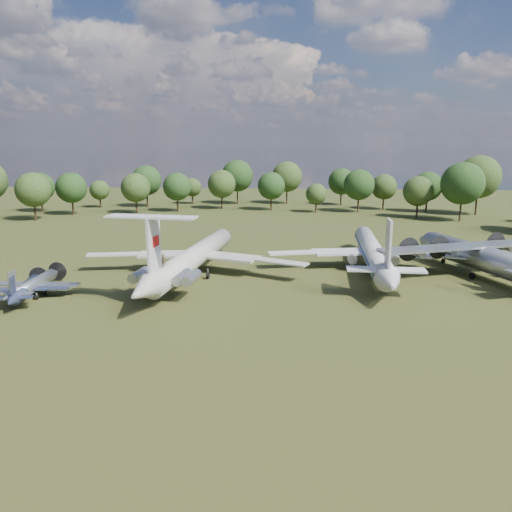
# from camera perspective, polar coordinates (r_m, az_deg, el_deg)

# --- Properties ---
(ground) EXTENTS (300.00, 300.00, 0.00)m
(ground) POSITION_cam_1_polar(r_m,az_deg,el_deg) (71.78, -4.63, -3.04)
(ground) COLOR #213812
(ground) RESTS_ON ground
(il62_airliner) EXTENTS (39.49, 48.53, 4.39)m
(il62_airliner) POSITION_cam_1_polar(r_m,az_deg,el_deg) (75.55, -7.05, -0.56)
(il62_airliner) COLOR #B9B9B4
(il62_airliner) RESTS_ON ground
(tu104_jet) EXTENTS (34.42, 44.93, 4.37)m
(tu104_jet) POSITION_cam_1_polar(r_m,az_deg,el_deg) (80.01, 13.19, -0.06)
(tu104_jet) COLOR silver
(tu104_jet) RESTS_ON ground
(an12_transport) EXTENTS (42.92, 45.11, 4.74)m
(an12_transport) POSITION_cam_1_polar(r_m,az_deg,el_deg) (81.40, 24.37, -0.53)
(an12_transport) COLOR #A3A6AB
(an12_transport) RESTS_ON ground
(small_prop_west) EXTENTS (13.71, 16.55, 2.12)m
(small_prop_west) POSITION_cam_1_polar(r_m,az_deg,el_deg) (70.16, -24.84, -3.69)
(small_prop_west) COLOR black
(small_prop_west) RESTS_ON ground
(small_prop_northwest) EXTENTS (11.48, 15.54, 2.26)m
(small_prop_northwest) POSITION_cam_1_polar(r_m,az_deg,el_deg) (71.62, -24.01, -3.23)
(small_prop_northwest) COLOR #929499
(small_prop_northwest) RESTS_ON ground
(person_on_il62) EXTENTS (0.65, 0.49, 1.63)m
(person_on_il62) POSITION_cam_1_polar(r_m,az_deg,el_deg) (63.62, -10.55, -0.44)
(person_on_il62) COLOR olive
(person_on_il62) RESTS_ON il62_airliner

